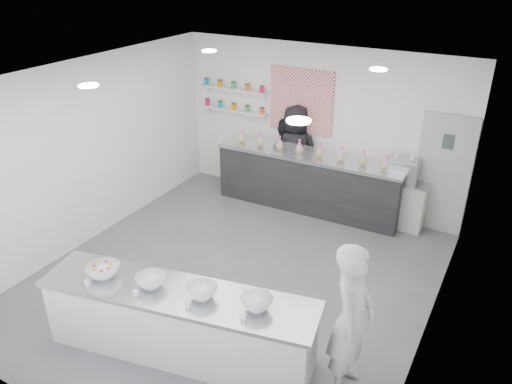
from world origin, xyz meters
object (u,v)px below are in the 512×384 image
espresso_machine (403,170)px  espresso_ledge (391,202)px  woman_prep (351,320)px  staff_right (295,154)px  back_bar (308,182)px  prep_counter (179,323)px  staff_left (284,159)px

espresso_machine → espresso_ledge: bearing=180.0°
woman_prep → staff_right: (-2.53, 3.96, 0.03)m
back_bar → woman_prep: 4.30m
prep_counter → staff_left: (-0.84, 4.47, 0.35)m
back_bar → espresso_machine: 1.75m
espresso_machine → staff_right: 2.06m
staff_left → woman_prep: bearing=107.0°
woman_prep → espresso_ledge: bearing=3.0°
espresso_ledge → staff_left: (-2.17, 0.07, 0.37)m
espresso_machine → woman_prep: size_ratio=0.29×
espresso_machine → staff_right: staff_right is taller
back_bar → espresso_ledge: size_ratio=3.00×
back_bar → espresso_ledge: bearing=5.3°
espresso_machine → woman_prep: bearing=-83.0°
espresso_ledge → woman_prep: size_ratio=0.64×
woman_prep → staff_left: 4.84m
espresso_machine → staff_left: size_ratio=0.33×
prep_counter → staff_left: bearing=89.6°
staff_right → woman_prep: bearing=119.9°
prep_counter → back_bar: back_bar is taller
prep_counter → staff_left: staff_left is taller
staff_right → espresso_ledge: bearing=175.2°
back_bar → staff_right: (-0.40, 0.25, 0.40)m
espresso_ledge → woman_prep: bearing=-81.2°
woman_prep → staff_right: size_ratio=0.97×
staff_left → espresso_machine: bearing=160.3°
espresso_ledge → woman_prep: (0.61, -3.89, 0.49)m
espresso_ledge → espresso_machine: size_ratio=2.21×
espresso_ledge → staff_left: bearing=178.2°
espresso_ledge → espresso_machine: espresso_machine is taller
espresso_machine → back_bar: bearing=-173.8°
espresso_ledge → espresso_machine: 0.65m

